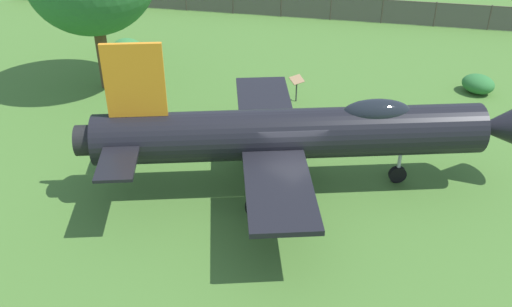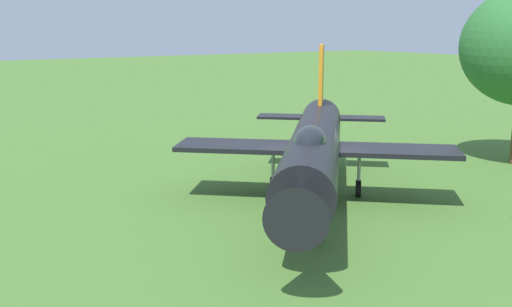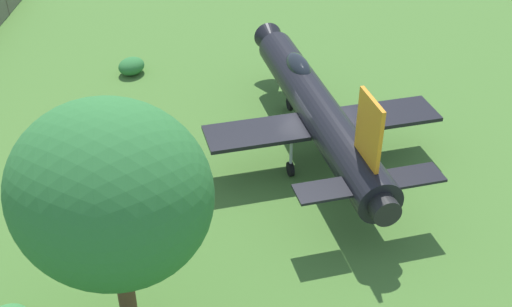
{
  "view_description": "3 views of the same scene",
  "coord_description": "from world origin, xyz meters",
  "px_view_note": "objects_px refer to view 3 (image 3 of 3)",
  "views": [
    {
      "loc": [
        9.98,
        -12.23,
        11.0
      ],
      "look_at": [
        -0.22,
        -1.36,
        1.8
      ],
      "focal_mm": 39.66,
      "sensor_mm": 36.0,
      "label": 1
    },
    {
      "loc": [
        12.21,
        14.24,
        5.83
      ],
      "look_at": [
        1.39,
        -1.38,
        1.7
      ],
      "focal_mm": 40.64,
      "sensor_mm": 36.0,
      "label": 2
    },
    {
      "loc": [
        -20.58,
        -9.94,
        15.43
      ],
      "look_at": [
        -4.49,
        0.16,
        2.5
      ],
      "focal_mm": 45.79,
      "sensor_mm": 36.0,
      "label": 3
    }
  ],
  "objects_px": {
    "shade_tree": "(111,194)",
    "info_plaque": "(159,144)",
    "display_jet": "(315,106)",
    "shrub_near_fence": "(131,66)"
  },
  "relations": [
    {
      "from": "shade_tree",
      "to": "shrub_near_fence",
      "type": "xyz_separation_m",
      "value": [
        12.66,
        10.98,
        -4.63
      ]
    },
    {
      "from": "shrub_near_fence",
      "to": "shade_tree",
      "type": "bearing_deg",
      "value": -139.06
    },
    {
      "from": "display_jet",
      "to": "info_plaque",
      "type": "distance_m",
      "value": 6.54
    },
    {
      "from": "shade_tree",
      "to": "info_plaque",
      "type": "distance_m",
      "value": 9.66
    },
    {
      "from": "info_plaque",
      "to": "display_jet",
      "type": "bearing_deg",
      "value": -49.33
    },
    {
      "from": "display_jet",
      "to": "shrub_near_fence",
      "type": "relative_size",
      "value": 8.36
    },
    {
      "from": "display_jet",
      "to": "shade_tree",
      "type": "distance_m",
      "value": 11.87
    },
    {
      "from": "shade_tree",
      "to": "shrub_near_fence",
      "type": "bearing_deg",
      "value": 40.94
    },
    {
      "from": "shade_tree",
      "to": "info_plaque",
      "type": "relative_size",
      "value": 6.62
    },
    {
      "from": "shrub_near_fence",
      "to": "info_plaque",
      "type": "relative_size",
      "value": 1.26
    }
  ]
}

